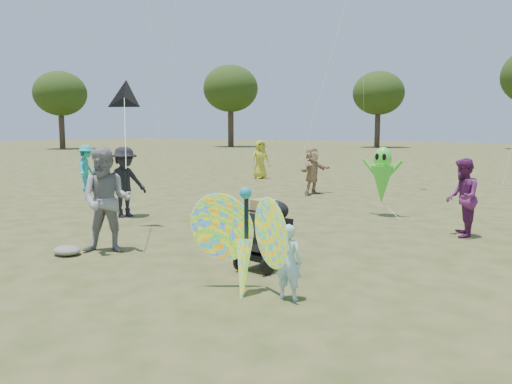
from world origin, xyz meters
TOP-DOWN VIEW (x-y plane):
  - ground at (0.00, 0.00)m, footprint 160.00×160.00m
  - child_girl at (1.36, -0.28)m, footprint 0.37×0.26m
  - adult_man at (-2.54, 0.28)m, footprint 1.14×1.08m
  - grey_bag at (-3.00, -0.24)m, footprint 0.51×0.42m
  - crowd_b at (-4.92, 3.03)m, footprint 0.92×1.26m
  - crowd_d at (-2.77, 9.43)m, footprint 0.79×1.54m
  - crowd_e at (2.62, 4.91)m, footprint 0.75×0.89m
  - crowd_g at (-6.96, 13.09)m, footprint 0.94×0.97m
  - crowd_i at (-9.94, 6.10)m, footprint 1.05×1.21m
  - jogging_stroller at (0.36, 0.92)m, footprint 0.60×1.10m
  - butterfly_kite at (0.75, -0.36)m, footprint 1.74×0.75m
  - delta_kite_rig at (-3.85, 2.06)m, footprint 2.18×2.02m
  - alien_kite at (0.50, 6.44)m, footprint 1.12×0.69m

SIDE VIEW (x-z plane):
  - ground at x=0.00m, z-range 0.00..0.00m
  - grey_bag at x=-3.00m, z-range 0.00..0.16m
  - child_girl at x=1.36m, z-range 0.00..0.99m
  - jogging_stroller at x=0.36m, z-range 0.07..1.16m
  - butterfly_kite at x=0.75m, z-range -0.12..1.51m
  - crowd_d at x=-2.77m, z-range 0.00..1.59m
  - crowd_e at x=2.62m, z-range 0.00..1.60m
  - crowd_i at x=-9.94m, z-range 0.00..1.63m
  - crowd_g at x=-6.96m, z-range 0.00..1.68m
  - crowd_b at x=-4.92m, z-range 0.00..1.74m
  - adult_man at x=-2.54m, z-range 0.00..1.86m
  - alien_kite at x=0.50m, z-range 0.10..1.84m
  - delta_kite_rig at x=-3.85m, z-range 1.96..3.72m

